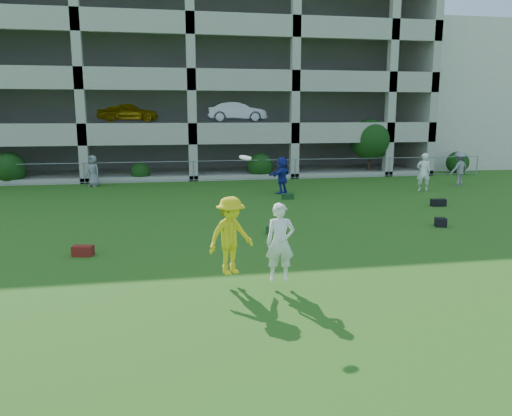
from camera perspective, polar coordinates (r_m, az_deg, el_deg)
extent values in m
plane|color=#235114|center=(10.49, -0.53, -10.70)|extent=(100.00, 100.00, 0.00)
cube|color=beige|center=(45.01, 23.20, 11.39)|extent=(16.00, 14.00, 10.00)
imported|color=gray|center=(27.94, -18.13, 4.05)|extent=(0.97, 0.91, 1.66)
imported|color=navy|center=(24.25, 2.99, 3.77)|extent=(1.55, 1.54, 1.78)
imported|color=white|center=(26.29, 18.59, 3.90)|extent=(0.79, 0.62, 1.90)
imported|color=gray|center=(29.19, 22.20, 4.21)|extent=(1.33, 1.00, 1.82)
cube|color=#55120E|center=(14.49, -19.17, -4.64)|extent=(0.60, 0.40, 0.28)
cube|color=#163413|center=(16.17, 2.18, -2.51)|extent=(0.61, 0.58, 0.26)
cube|color=black|center=(18.32, 20.35, -1.54)|extent=(0.44, 0.44, 0.30)
cube|color=black|center=(22.32, 20.12, 0.59)|extent=(0.63, 0.37, 0.30)
cube|color=#153915|center=(22.72, 3.65, 1.33)|extent=(0.50, 0.31, 0.25)
imported|color=yellow|center=(11.17, -2.90, -3.19)|extent=(1.32, 1.10, 1.77)
imported|color=white|center=(10.99, 2.78, -3.95)|extent=(0.68, 0.49, 1.74)
cylinder|color=white|center=(10.96, -1.23, 5.77)|extent=(0.28, 0.27, 0.12)
cube|color=#9E998C|center=(42.46, -8.50, 13.57)|extent=(30.00, 0.50, 12.00)
cube|color=#9E998C|center=(39.29, 14.62, 13.58)|extent=(0.50, 14.00, 12.00)
cube|color=#9E998C|center=(35.85, -7.82, 4.76)|extent=(30.00, 14.00, 0.30)
cube|color=#9E998C|center=(35.66, -7.95, 9.56)|extent=(30.00, 14.00, 0.30)
cube|color=#9E998C|center=(35.73, -8.07, 14.37)|extent=(30.00, 14.00, 0.30)
cube|color=#9E998C|center=(36.05, -8.21, 19.13)|extent=(30.00, 14.00, 0.30)
cube|color=#9E998C|center=(28.85, -7.25, 8.12)|extent=(30.00, 0.30, 0.90)
cube|color=#9E998C|center=(28.87, -7.40, 14.08)|extent=(30.00, 0.30, 0.90)
cube|color=#9E998C|center=(29.20, -7.55, 19.96)|extent=(30.00, 0.30, 0.90)
cube|color=#9E998C|center=(29.27, -19.63, 14.39)|extent=(0.50, 0.50, 12.00)
cube|color=#9E998C|center=(29.00, -7.43, 14.95)|extent=(0.50, 0.50, 12.00)
cube|color=#9E998C|center=(29.95, 4.51, 14.87)|extent=(0.50, 0.50, 12.00)
cube|color=#9E998C|center=(32.02, 15.27, 14.27)|extent=(0.50, 0.50, 12.00)
cube|color=#605E59|center=(37.72, -8.21, 13.94)|extent=(29.00, 9.00, 11.60)
imported|color=#EAB50C|center=(33.68, -14.38, 10.64)|extent=(3.97, 1.81, 1.32)
imported|color=silver|center=(33.98, -2.22, 10.96)|extent=(4.03, 1.48, 1.32)
cylinder|color=gray|center=(29.12, -19.03, 3.79)|extent=(0.06, 0.06, 1.20)
cylinder|color=gray|center=(28.85, -7.14, 4.23)|extent=(0.06, 0.06, 1.20)
cylinder|color=gray|center=(29.81, 4.48, 4.49)|extent=(0.06, 0.06, 1.20)
cylinder|color=gray|center=(31.89, 14.98, 4.57)|extent=(0.06, 0.06, 1.20)
cylinder|color=gray|center=(34.89, 23.94, 4.52)|extent=(0.06, 0.06, 1.20)
cylinder|color=gray|center=(28.79, -7.17, 5.32)|extent=(36.00, 0.04, 0.04)
cylinder|color=gray|center=(28.91, -7.12, 3.21)|extent=(36.00, 0.04, 0.04)
sphere|color=#163D11|center=(30.52, -26.37, 4.08)|extent=(1.76, 1.76, 1.76)
sphere|color=#163D11|center=(29.43, -13.07, 4.07)|extent=(1.10, 1.10, 1.10)
sphere|color=#163D11|center=(29.93, 0.47, 4.88)|extent=(1.54, 1.54, 1.54)
cylinder|color=#382314|center=(32.17, 12.79, 5.40)|extent=(0.16, 0.16, 1.96)
sphere|color=#163D11|center=(32.08, 12.88, 7.64)|extent=(2.52, 2.52, 2.52)
sphere|color=#163D11|center=(34.83, 22.04, 4.84)|extent=(1.43, 1.43, 1.43)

